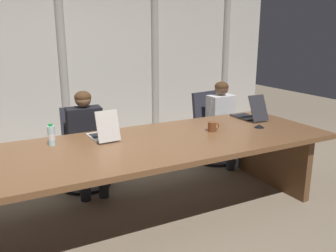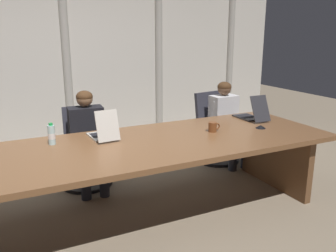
{
  "view_description": "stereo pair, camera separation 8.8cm",
  "coord_description": "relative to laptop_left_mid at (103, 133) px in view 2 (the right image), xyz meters",
  "views": [
    {
      "loc": [
        -0.9,
        -2.89,
        1.75
      ],
      "look_at": [
        0.65,
        0.12,
        0.85
      ],
      "focal_mm": 37.69,
      "sensor_mm": 36.0,
      "label": 1
    },
    {
      "loc": [
        -0.82,
        -2.93,
        1.75
      ],
      "look_at": [
        0.65,
        0.12,
        0.85
      ],
      "focal_mm": 37.69,
      "sensor_mm": 36.0,
      "label": 2
    }
  ],
  "objects": [
    {
      "name": "coffee_mug_near",
      "position": [
        1.09,
        -0.26,
        -0.01
      ],
      "size": [
        0.13,
        0.09,
        0.1
      ],
      "color": "brown",
      "rests_on": "conference_table"
    },
    {
      "name": "laptop_center",
      "position": [
        1.8,
        -0.0,
        -0.0
      ],
      "size": [
        0.22,
        0.45,
        0.3
      ],
      "rotation": [
        0.0,
        0.0,
        1.56
      ],
      "color": "#2D2D33",
      "rests_on": "conference_table"
    },
    {
      "name": "office_chair_center",
      "position": [
        1.79,
        0.73,
        -0.46
      ],
      "size": [
        0.6,
        0.61,
        0.94
      ],
      "rotation": [
        0.0,
        0.0,
        -1.4
      ],
      "color": "#2D2D38",
      "rests_on": "ground_plane"
    },
    {
      "name": "water_bottle_primary",
      "position": [
        -0.48,
        0.03,
        0.03
      ],
      "size": [
        0.07,
        0.07,
        0.2
      ],
      "color": "silver",
      "rests_on": "conference_table"
    },
    {
      "name": "curtain_backdrop",
      "position": [
        -0.04,
        2.05,
        0.77
      ],
      "size": [
        7.35,
        0.17,
        3.14
      ],
      "color": "beige",
      "rests_on": "ground_plane"
    },
    {
      "name": "person_center",
      "position": [
        1.86,
        0.57,
        -0.18
      ],
      "size": [
        0.38,
        0.55,
        1.11
      ],
      "rotation": [
        0.0,
        0.0,
        -1.54
      ],
      "color": "silver",
      "rests_on": "ground_plane"
    },
    {
      "name": "laptop_left_mid",
      "position": [
        0.0,
        0.0,
        0.0
      ],
      "size": [
        0.24,
        0.41,
        0.3
      ],
      "rotation": [
        0.0,
        0.0,
        1.64
      ],
      "color": "beige",
      "rests_on": "conference_table"
    },
    {
      "name": "conference_table",
      "position": [
        -0.04,
        -0.31,
        -0.19
      ],
      "size": [
        4.45,
        1.24,
        0.75
      ],
      "color": "brown",
      "rests_on": "ground_plane"
    },
    {
      "name": "ground_plane",
      "position": [
        -0.04,
        -0.31,
        -0.8
      ],
      "size": [
        14.7,
        14.7,
        0.0
      ],
      "primitive_type": "plane",
      "color": "#7F705B"
    },
    {
      "name": "person_left_mid",
      "position": [
        -0.02,
        0.57,
        -0.17
      ],
      "size": [
        0.42,
        0.56,
        1.12
      ],
      "rotation": [
        0.0,
        0.0,
        -1.64
      ],
      "color": "black",
      "rests_on": "ground_plane"
    },
    {
      "name": "office_chair_left_mid",
      "position": [
        -0.04,
        0.73,
        -0.47
      ],
      "size": [
        0.6,
        0.6,
        0.9
      ],
      "rotation": [
        0.0,
        0.0,
        -1.68
      ],
      "color": "#2D2D38",
      "rests_on": "ground_plane"
    },
    {
      "name": "conference_mic_left_side",
      "position": [
        1.63,
        -0.37,
        -0.04
      ],
      "size": [
        0.11,
        0.11,
        0.03
      ],
      "primitive_type": "cone",
      "color": "black",
      "rests_on": "conference_table"
    }
  ]
}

